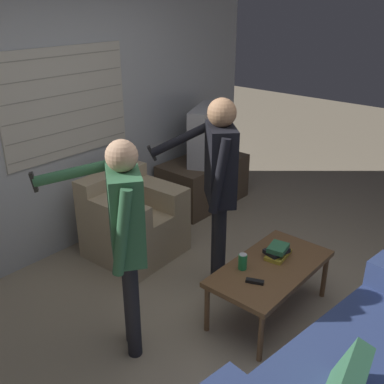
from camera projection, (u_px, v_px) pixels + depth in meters
ground_plane at (241, 327)px, 3.43m from camera, size 16.00×16.00×0.00m
wall_back at (66, 119)px, 4.13m from camera, size 5.20×0.08×2.55m
armchair_beige at (132, 221)px, 4.30m from camera, size 0.81×0.80×0.78m
coffee_table at (271, 270)px, 3.44m from camera, size 1.04×0.55×0.43m
tv_stand at (203, 182)px, 5.38m from camera, size 1.06×0.59×0.54m
tv at (204, 134)px, 5.14m from camera, size 0.72×0.48×0.63m
person_left_standing at (124, 226)px, 2.85m from camera, size 0.54×0.77×1.55m
person_right_standing at (219, 174)px, 3.52m from camera, size 0.48×0.78×1.64m
book_stack at (278, 251)px, 3.52m from camera, size 0.25×0.18×0.10m
soda_can at (243, 262)px, 3.36m from camera, size 0.07×0.07×0.13m
spare_remote at (255, 281)px, 3.21m from camera, size 0.09×0.14×0.02m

